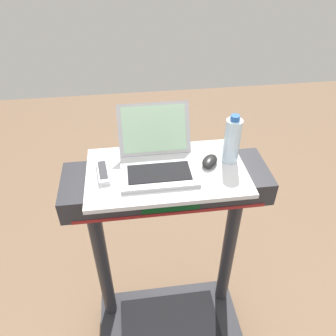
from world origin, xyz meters
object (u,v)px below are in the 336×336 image
at_px(water_bottle, 232,140).
at_px(tv_remote, 103,172).
at_px(computer_mouse, 210,161).
at_px(laptop, 157,157).

bearing_deg(water_bottle, tv_remote, -177.57).
bearing_deg(computer_mouse, laptop, -151.51).
relative_size(laptop, water_bottle, 1.51).
distance_m(laptop, water_bottle, 0.33).
relative_size(laptop, computer_mouse, 3.38).
bearing_deg(computer_mouse, water_bottle, 44.60).
distance_m(water_bottle, tv_remote, 0.56).
bearing_deg(tv_remote, laptop, 6.01).
xyz_separation_m(water_bottle, tv_remote, (-0.55, -0.02, -0.09)).
height_order(laptop, computer_mouse, laptop).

